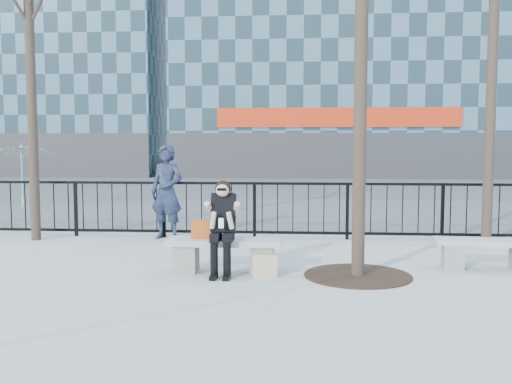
# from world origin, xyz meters

# --- Properties ---
(ground) EXTENTS (120.00, 120.00, 0.00)m
(ground) POSITION_xyz_m (0.00, 0.00, 0.00)
(ground) COLOR #A1A09B
(ground) RESTS_ON ground
(street_surface) EXTENTS (60.00, 23.00, 0.01)m
(street_surface) POSITION_xyz_m (0.00, 15.00, 0.00)
(street_surface) COLOR #474747
(street_surface) RESTS_ON ground
(railing) EXTENTS (14.00, 0.06, 1.10)m
(railing) POSITION_xyz_m (0.00, 3.00, 0.55)
(railing) COLOR black
(railing) RESTS_ON ground
(tree_grate) EXTENTS (1.50, 1.50, 0.02)m
(tree_grate) POSITION_xyz_m (1.90, -0.10, 0.01)
(tree_grate) COLOR black
(tree_grate) RESTS_ON ground
(bench_main) EXTENTS (1.65, 0.46, 0.49)m
(bench_main) POSITION_xyz_m (0.00, 0.00, 0.30)
(bench_main) COLOR slate
(bench_main) RESTS_ON ground
(bench_second) EXTENTS (1.49, 0.41, 0.44)m
(bench_second) POSITION_xyz_m (3.86, 0.53, 0.27)
(bench_second) COLOR slate
(bench_second) RESTS_ON ground
(seated_woman) EXTENTS (0.50, 0.64, 1.34)m
(seated_woman) POSITION_xyz_m (0.00, -0.16, 0.67)
(seated_woman) COLOR black
(seated_woman) RESTS_ON ground
(handbag) EXTENTS (0.32, 0.15, 0.27)m
(handbag) POSITION_xyz_m (-0.31, 0.02, 0.62)
(handbag) COLOR #A54714
(handbag) RESTS_ON bench_main
(shopping_bag) EXTENTS (0.35, 0.17, 0.32)m
(shopping_bag) POSITION_xyz_m (0.60, -0.26, 0.16)
(shopping_bag) COLOR #CABC8F
(shopping_bag) RESTS_ON ground
(standing_man) EXTENTS (0.77, 0.61, 1.83)m
(standing_man) POSITION_xyz_m (-1.49, 2.80, 0.92)
(standing_man) COLOR black
(standing_man) RESTS_ON ground
(vendor_umbrella) EXTENTS (2.61, 2.64, 1.88)m
(vendor_umbrella) POSITION_xyz_m (-6.87, 7.61, 0.94)
(vendor_umbrella) COLOR #E5F436
(vendor_umbrella) RESTS_ON ground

